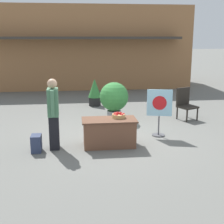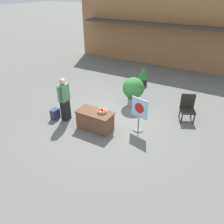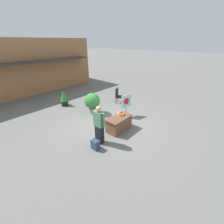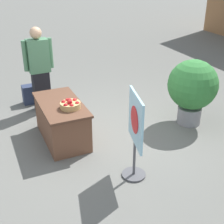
{
  "view_description": "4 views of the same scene",
  "coord_description": "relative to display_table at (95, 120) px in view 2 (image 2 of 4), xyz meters",
  "views": [
    {
      "loc": [
        -0.96,
        -8.31,
        2.75
      ],
      "look_at": [
        -0.08,
        -0.81,
        0.91
      ],
      "focal_mm": 50.0,
      "sensor_mm": 36.0,
      "label": 1
    },
    {
      "loc": [
        3.83,
        -6.47,
        4.73
      ],
      "look_at": [
        0.36,
        -0.33,
        0.64
      ],
      "focal_mm": 35.0,
      "sensor_mm": 36.0,
      "label": 2
    },
    {
      "loc": [
        -5.26,
        -4.81,
        4.15
      ],
      "look_at": [
        0.15,
        0.0,
        0.65
      ],
      "focal_mm": 24.0,
      "sensor_mm": 36.0,
      "label": 3
    },
    {
      "loc": [
        4.67,
        -1.91,
        2.96
      ],
      "look_at": [
        0.11,
        0.13,
        0.48
      ],
      "focal_mm": 50.0,
      "sensor_mm": 36.0,
      "label": 4
    }
  ],
  "objects": [
    {
      "name": "ground_plane",
      "position": [
        0.15,
        0.73,
        -0.36
      ],
      "size": [
        120.0,
        120.0,
        0.0
      ],
      "primitive_type": "plane",
      "color": "slate"
    },
    {
      "name": "storefront_building",
      "position": [
        -0.64,
        10.77,
        1.8
      ],
      "size": [
        11.93,
        5.44,
        4.32
      ],
      "color": "#9E6B42",
      "rests_on": "ground_plane"
    },
    {
      "name": "display_table",
      "position": [
        0.0,
        0.0,
        0.0
      ],
      "size": [
        1.38,
        0.7,
        0.71
      ],
      "color": "brown",
      "rests_on": "ground_plane"
    },
    {
      "name": "apple_basket",
      "position": [
        0.26,
        0.1,
        0.42
      ],
      "size": [
        0.34,
        0.34,
        0.16
      ],
      "color": "tan",
      "rests_on": "display_table"
    },
    {
      "name": "person_visitor",
      "position": [
        -1.38,
        -0.04,
        0.55
      ],
      "size": [
        0.27,
        0.61,
        1.76
      ],
      "rotation": [
        0.0,
        0.0,
        0.03
      ],
      "color": "black",
      "rests_on": "ground_plane"
    },
    {
      "name": "backpack",
      "position": [
        -1.81,
        -0.22,
        -0.15
      ],
      "size": [
        0.24,
        0.34,
        0.42
      ],
      "color": "#2D3856",
      "rests_on": "ground_plane"
    },
    {
      "name": "poster_board",
      "position": [
        1.48,
        0.67,
        0.4
      ],
      "size": [
        0.69,
        0.36,
        1.33
      ],
      "rotation": [
        0.0,
        0.0,
        -1.81
      ],
      "color": "#4C4C51",
      "rests_on": "ground_plane"
    },
    {
      "name": "patio_chair",
      "position": [
        2.85,
        2.37,
        0.22
      ],
      "size": [
        0.73,
        0.73,
        1.07
      ],
      "rotation": [
        0.0,
        0.0,
        5.13
      ],
      "color": "#28231E",
      "rests_on": "ground_plane"
    },
    {
      "name": "potted_plant_far_left",
      "position": [
        -0.07,
        4.82,
        0.21
      ],
      "size": [
        0.53,
        0.53,
        1.1
      ],
      "color": "black",
      "rests_on": "ground_plane"
    },
    {
      "name": "potted_plant_far_right",
      "position": [
        0.43,
        2.46,
        0.41
      ],
      "size": [
        0.95,
        0.95,
        1.29
      ],
      "color": "gray",
      "rests_on": "ground_plane"
    }
  ]
}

